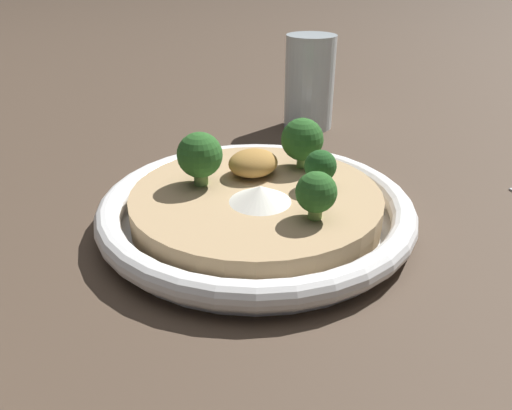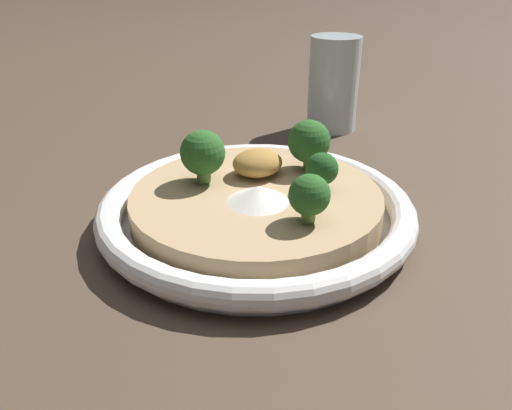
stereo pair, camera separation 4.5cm
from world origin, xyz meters
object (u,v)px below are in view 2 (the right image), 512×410
Objects in this scene: drinking_glass at (333,84)px; risotto_bowl at (256,208)px; broccoli_back_left at (203,154)px; broccoli_front_right at (322,170)px; broccoli_back_right at (309,142)px; broccoli_front at (309,196)px.

risotto_bowl is at bearing -138.19° from drinking_glass.
broccoli_back_left is 1.40× the size of broccoli_front_right.
broccoli_back_right is at bearing 71.11° from broccoli_front_right.
broccoli_back_left is at bearing -148.43° from drinking_glass.
drinking_glass is (0.25, 0.16, 0.00)m from broccoli_back_left.
drinking_glass reaches higher than broccoli_front.
drinking_glass is (0.21, 0.26, 0.01)m from broccoli_front.
broccoli_front is at bearing -122.38° from broccoli_back_right.
broccoli_back_left is 1.25× the size of broccoli_front.
risotto_bowl is 5.74× the size of broccoli_back_left.
risotto_bowl is 0.08m from broccoli_front.
broccoli_back_right is at bearing -130.89° from drinking_glass.
broccoli_front is at bearing -79.78° from risotto_bowl.
broccoli_back_left is 0.12m from broccoli_front.
broccoli_back_right reaches higher than broccoli_front.
broccoli_front is (0.01, -0.07, 0.04)m from risotto_bowl.
broccoli_front is 0.80× the size of broccoli_back_right.
broccoli_back_left and broccoli_back_right have the same top height.
risotto_bowl is 0.07m from broccoli_front_right.
drinking_glass is (0.17, 0.22, 0.01)m from broccoli_front_right.
risotto_bowl is 8.02× the size of broccoli_front_right.
drinking_glass is at bearing 52.92° from broccoli_front_right.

